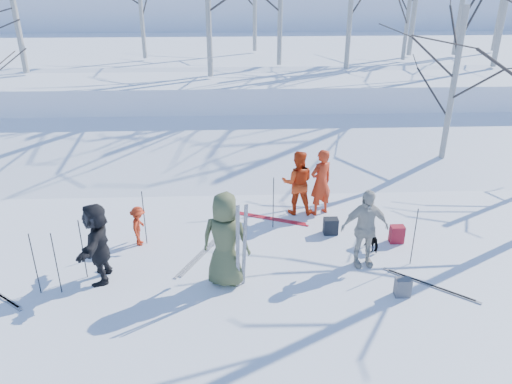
{
  "coord_description": "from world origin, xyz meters",
  "views": [
    {
      "loc": [
        -0.44,
        -8.6,
        5.97
      ],
      "look_at": [
        0.0,
        1.5,
        1.3
      ],
      "focal_mm": 35.0,
      "sensor_mm": 36.0,
      "label": 1
    }
  ],
  "objects_px": {
    "skier_redor_behind": "(298,183)",
    "skier_red_seated": "(139,226)",
    "backpack_dark": "(331,226)",
    "dog": "(373,239)",
    "skier_cream_east": "(365,228)",
    "skier_grey_west": "(98,243)",
    "backpack_red": "(397,234)",
    "backpack_grey": "(403,287)",
    "skier_red_north": "(321,182)",
    "skier_olive_center": "(225,240)"
  },
  "relations": [
    {
      "from": "skier_redor_behind",
      "to": "skier_red_seated",
      "type": "distance_m",
      "value": 4.1
    },
    {
      "from": "skier_redor_behind",
      "to": "backpack_dark",
      "type": "bearing_deg",
      "value": 125.44
    },
    {
      "from": "dog",
      "to": "backpack_dark",
      "type": "relative_size",
      "value": 1.45
    },
    {
      "from": "skier_cream_east",
      "to": "skier_grey_west",
      "type": "relative_size",
      "value": 1.03
    },
    {
      "from": "skier_red_seated",
      "to": "backpack_dark",
      "type": "height_order",
      "value": "skier_red_seated"
    },
    {
      "from": "backpack_red",
      "to": "backpack_grey",
      "type": "relative_size",
      "value": 1.11
    },
    {
      "from": "skier_red_north",
      "to": "backpack_red",
      "type": "height_order",
      "value": "skier_red_north"
    },
    {
      "from": "skier_cream_east",
      "to": "dog",
      "type": "height_order",
      "value": "skier_cream_east"
    },
    {
      "from": "skier_red_north",
      "to": "dog",
      "type": "relative_size",
      "value": 3.04
    },
    {
      "from": "backpack_red",
      "to": "backpack_dark",
      "type": "bearing_deg",
      "value": 162.23
    },
    {
      "from": "skier_olive_center",
      "to": "backpack_grey",
      "type": "height_order",
      "value": "skier_olive_center"
    },
    {
      "from": "skier_red_north",
      "to": "skier_grey_west",
      "type": "bearing_deg",
      "value": 0.8
    },
    {
      "from": "skier_olive_center",
      "to": "skier_cream_east",
      "type": "xyz_separation_m",
      "value": [
        2.92,
        0.54,
        -0.11
      ]
    },
    {
      "from": "backpack_red",
      "to": "dog",
      "type": "bearing_deg",
      "value": -159.25
    },
    {
      "from": "skier_olive_center",
      "to": "dog",
      "type": "bearing_deg",
      "value": -145.75
    },
    {
      "from": "skier_cream_east",
      "to": "skier_red_seated",
      "type": "bearing_deg",
      "value": 163.03
    },
    {
      "from": "skier_red_seated",
      "to": "skier_grey_west",
      "type": "xyz_separation_m",
      "value": [
        -0.55,
        -1.37,
        0.38
      ]
    },
    {
      "from": "skier_red_seated",
      "to": "backpack_dark",
      "type": "relative_size",
      "value": 2.38
    },
    {
      "from": "skier_olive_center",
      "to": "backpack_red",
      "type": "xyz_separation_m",
      "value": [
        3.96,
        1.43,
        -0.79
      ]
    },
    {
      "from": "backpack_red",
      "to": "skier_cream_east",
      "type": "bearing_deg",
      "value": -139.31
    },
    {
      "from": "skier_cream_east",
      "to": "backpack_grey",
      "type": "height_order",
      "value": "skier_cream_east"
    },
    {
      "from": "skier_red_north",
      "to": "skier_grey_west",
      "type": "height_order",
      "value": "skier_red_north"
    },
    {
      "from": "skier_olive_center",
      "to": "backpack_red",
      "type": "distance_m",
      "value": 4.28
    },
    {
      "from": "dog",
      "to": "backpack_red",
      "type": "distance_m",
      "value": 0.68
    },
    {
      "from": "backpack_grey",
      "to": "backpack_dark",
      "type": "height_order",
      "value": "backpack_dark"
    },
    {
      "from": "backpack_dark",
      "to": "backpack_red",
      "type": "bearing_deg",
      "value": -17.77
    },
    {
      "from": "skier_grey_west",
      "to": "backpack_grey",
      "type": "relative_size",
      "value": 4.51
    },
    {
      "from": "skier_red_north",
      "to": "skier_grey_west",
      "type": "distance_m",
      "value": 5.67
    },
    {
      "from": "dog",
      "to": "backpack_red",
      "type": "relative_size",
      "value": 1.38
    },
    {
      "from": "skier_red_seated",
      "to": "backpack_red",
      "type": "bearing_deg",
      "value": -88.11
    },
    {
      "from": "skier_olive_center",
      "to": "skier_red_seated",
      "type": "distance_m",
      "value": 2.63
    },
    {
      "from": "skier_grey_west",
      "to": "backpack_red",
      "type": "distance_m",
      "value": 6.66
    },
    {
      "from": "dog",
      "to": "backpack_dark",
      "type": "bearing_deg",
      "value": -59.81
    },
    {
      "from": "skier_red_seated",
      "to": "backpack_grey",
      "type": "relative_size",
      "value": 2.5
    },
    {
      "from": "skier_grey_west",
      "to": "backpack_dark",
      "type": "height_order",
      "value": "skier_grey_west"
    },
    {
      "from": "backpack_dark",
      "to": "skier_red_north",
      "type": "bearing_deg",
      "value": 95.23
    },
    {
      "from": "skier_red_north",
      "to": "dog",
      "type": "bearing_deg",
      "value": 89.22
    },
    {
      "from": "skier_redor_behind",
      "to": "backpack_dark",
      "type": "height_order",
      "value": "skier_redor_behind"
    },
    {
      "from": "skier_redor_behind",
      "to": "skier_red_seated",
      "type": "relative_size",
      "value": 1.79
    },
    {
      "from": "skier_redor_behind",
      "to": "backpack_red",
      "type": "distance_m",
      "value": 2.77
    },
    {
      "from": "skier_cream_east",
      "to": "backpack_red",
      "type": "relative_size",
      "value": 4.2
    },
    {
      "from": "skier_red_north",
      "to": "skier_grey_west",
      "type": "xyz_separation_m",
      "value": [
        -4.96,
        -2.75,
        -0.02
      ]
    },
    {
      "from": "backpack_grey",
      "to": "backpack_dark",
      "type": "distance_m",
      "value": 2.69
    },
    {
      "from": "skier_redor_behind",
      "to": "dog",
      "type": "relative_size",
      "value": 2.94
    },
    {
      "from": "skier_red_seated",
      "to": "skier_cream_east",
      "type": "xyz_separation_m",
      "value": [
        4.94,
        -1.06,
        0.41
      ]
    },
    {
      "from": "backpack_red",
      "to": "skier_red_north",
      "type": "bearing_deg",
      "value": 135.26
    },
    {
      "from": "skier_grey_west",
      "to": "backpack_red",
      "type": "height_order",
      "value": "skier_grey_west"
    },
    {
      "from": "backpack_red",
      "to": "skier_olive_center",
      "type": "bearing_deg",
      "value": -160.13
    },
    {
      "from": "skier_red_seated",
      "to": "skier_redor_behind",
      "type": "bearing_deg",
      "value": -65.58
    },
    {
      "from": "skier_grey_west",
      "to": "skier_red_north",
      "type": "bearing_deg",
      "value": 116.96
    }
  ]
}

